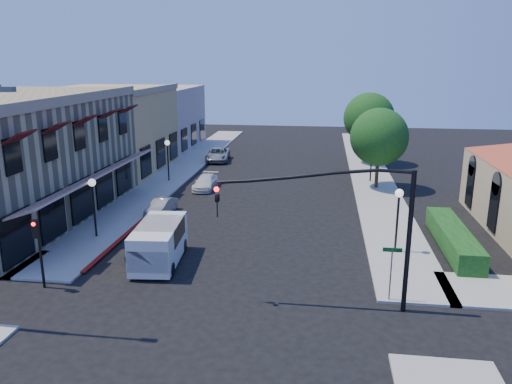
# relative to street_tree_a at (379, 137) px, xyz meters

# --- Properties ---
(ground) EXTENTS (120.00, 120.00, 0.00)m
(ground) POSITION_rel_street_tree_a_xyz_m (-8.80, -22.00, -4.19)
(ground) COLOR black
(ground) RESTS_ON ground
(sidewalk_left) EXTENTS (3.50, 50.00, 0.12)m
(sidewalk_left) POSITION_rel_street_tree_a_xyz_m (-17.55, 5.00, -4.13)
(sidewalk_left) COLOR gray
(sidewalk_left) RESTS_ON ground
(sidewalk_right) EXTENTS (3.50, 50.00, 0.12)m
(sidewalk_right) POSITION_rel_street_tree_a_xyz_m (-0.05, 5.00, -4.13)
(sidewalk_right) COLOR gray
(sidewalk_right) RESTS_ON ground
(curb_red_strip) EXTENTS (0.25, 10.00, 0.06)m
(curb_red_strip) POSITION_rel_street_tree_a_xyz_m (-15.70, -14.00, -4.19)
(curb_red_strip) COLOR maroon
(curb_red_strip) RESTS_ON ground
(corner_brick_building) EXTENTS (11.77, 18.20, 8.10)m
(corner_brick_building) POSITION_rel_street_tree_a_xyz_m (-24.25, -11.00, -0.19)
(corner_brick_building) COLOR tan
(corner_brick_building) RESTS_ON ground
(yellow_stucco_building) EXTENTS (10.00, 12.00, 7.60)m
(yellow_stucco_building) POSITION_rel_street_tree_a_xyz_m (-24.30, 4.00, -0.39)
(yellow_stucco_building) COLOR #AD884E
(yellow_stucco_building) RESTS_ON ground
(pink_stucco_building) EXTENTS (10.00, 12.00, 7.00)m
(pink_stucco_building) POSITION_rel_street_tree_a_xyz_m (-24.30, 16.00, -0.69)
(pink_stucco_building) COLOR #CCA29A
(pink_stucco_building) RESTS_ON ground
(hedge) EXTENTS (1.40, 8.00, 1.10)m
(hedge) POSITION_rel_street_tree_a_xyz_m (2.90, -13.00, -4.19)
(hedge) COLOR #133F12
(hedge) RESTS_ON ground
(street_tree_a) EXTENTS (4.56, 4.56, 6.48)m
(street_tree_a) POSITION_rel_street_tree_a_xyz_m (0.00, 0.00, 0.00)
(street_tree_a) COLOR #382516
(street_tree_a) RESTS_ON ground
(street_tree_b) EXTENTS (4.94, 4.94, 7.02)m
(street_tree_b) POSITION_rel_street_tree_a_xyz_m (0.00, 10.00, 0.35)
(street_tree_b) COLOR #382516
(street_tree_b) RESTS_ON ground
(signal_mast_arm) EXTENTS (8.01, 0.39, 6.00)m
(signal_mast_arm) POSITION_rel_street_tree_a_xyz_m (-2.94, -20.50, -0.11)
(signal_mast_arm) COLOR black
(signal_mast_arm) RESTS_ON ground
(secondary_signal) EXTENTS (0.28, 0.42, 3.32)m
(secondary_signal) POSITION_rel_street_tree_a_xyz_m (-16.80, -20.59, -1.88)
(secondary_signal) COLOR black
(secondary_signal) RESTS_ON ground
(street_name_sign) EXTENTS (0.80, 0.06, 2.50)m
(street_name_sign) POSITION_rel_street_tree_a_xyz_m (-1.30, -19.80, -2.50)
(street_name_sign) COLOR #595B5E
(street_name_sign) RESTS_ON ground
(lamppost_left_near) EXTENTS (0.44, 0.44, 3.57)m
(lamppost_left_near) POSITION_rel_street_tree_a_xyz_m (-17.30, -14.00, -1.46)
(lamppost_left_near) COLOR black
(lamppost_left_near) RESTS_ON ground
(lamppost_left_far) EXTENTS (0.44, 0.44, 3.57)m
(lamppost_left_far) POSITION_rel_street_tree_a_xyz_m (-17.30, 0.00, -1.46)
(lamppost_left_far) COLOR black
(lamppost_left_far) RESTS_ON ground
(lamppost_right_near) EXTENTS (0.44, 0.44, 3.57)m
(lamppost_right_near) POSITION_rel_street_tree_a_xyz_m (-0.30, -14.00, -1.46)
(lamppost_right_near) COLOR black
(lamppost_right_near) RESTS_ON ground
(lamppost_right_far) EXTENTS (0.44, 0.44, 3.57)m
(lamppost_right_far) POSITION_rel_street_tree_a_xyz_m (-0.30, 2.00, -1.46)
(lamppost_right_far) COLOR black
(lamppost_right_far) RESTS_ON ground
(white_van) EXTENTS (2.42, 4.84, 2.07)m
(white_van) POSITION_rel_street_tree_a_xyz_m (-12.44, -17.09, -2.99)
(white_van) COLOR silver
(white_van) RESTS_ON ground
(parked_car_a) EXTENTS (1.36, 3.15, 1.06)m
(parked_car_a) POSITION_rel_street_tree_a_xyz_m (-13.60, -16.00, -3.66)
(parked_car_a) COLOR black
(parked_car_a) RESTS_ON ground
(parked_car_b) EXTENTS (1.51, 3.31, 1.05)m
(parked_car_b) POSITION_rel_street_tree_a_xyz_m (-15.00, -9.00, -3.67)
(parked_car_b) COLOR #9A9C9F
(parked_car_b) RESTS_ON ground
(parked_car_c) EXTENTS (1.59, 3.80, 1.10)m
(parked_car_c) POSITION_rel_street_tree_a_xyz_m (-13.60, -2.00, -3.65)
(parked_car_c) COLOR silver
(parked_car_c) RESTS_ON ground
(parked_car_d) EXTENTS (2.69, 4.97, 1.32)m
(parked_car_d) POSITION_rel_street_tree_a_xyz_m (-15.00, 9.34, -3.53)
(parked_car_d) COLOR #939698
(parked_car_d) RESTS_ON ground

